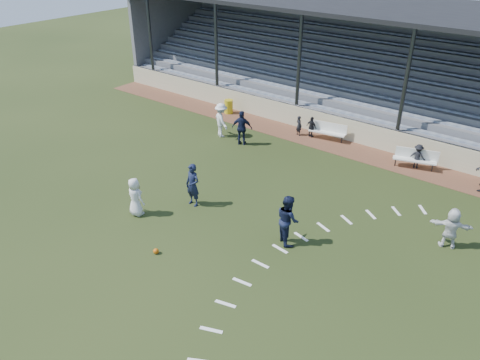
# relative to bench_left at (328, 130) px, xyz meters

# --- Properties ---
(ground) EXTENTS (90.00, 90.00, 0.00)m
(ground) POSITION_rel_bench_left_xyz_m (0.49, -10.94, -0.58)
(ground) COLOR #253114
(ground) RESTS_ON ground
(cinder_track) EXTENTS (34.00, 2.00, 0.02)m
(cinder_track) POSITION_rel_bench_left_xyz_m (0.49, -0.44, -0.57)
(cinder_track) COLOR brown
(cinder_track) RESTS_ON ground
(retaining_wall) EXTENTS (34.00, 0.18, 1.20)m
(retaining_wall) POSITION_rel_bench_left_xyz_m (0.49, 0.61, 0.02)
(retaining_wall) COLOR beige
(retaining_wall) RESTS_ON ground
(bench_left) EXTENTS (2.04, 0.79, 0.95)m
(bench_left) POSITION_rel_bench_left_xyz_m (0.00, 0.00, 0.00)
(bench_left) COLOR white
(bench_left) RESTS_ON cinder_track
(bench_right) EXTENTS (2.03, 1.04, 0.95)m
(bench_right) POSITION_rel_bench_left_xyz_m (4.96, -0.41, 0.00)
(bench_right) COLOR white
(bench_right) RESTS_ON cinder_track
(trash_bin) EXTENTS (0.53, 0.53, 0.85)m
(trash_bin) POSITION_rel_bench_left_xyz_m (-6.83, -0.20, -0.14)
(trash_bin) COLOR gold
(trash_bin) RESTS_ON cinder_track
(football) EXTENTS (0.21, 0.21, 0.21)m
(football) POSITION_rel_bench_left_xyz_m (0.03, -12.77, -0.48)
(football) COLOR #C2580B
(football) RESTS_ON ground
(player_white_lead) EXTENTS (0.81, 0.53, 1.64)m
(player_white_lead) POSITION_rel_bench_left_xyz_m (-2.49, -11.45, 0.24)
(player_white_lead) COLOR silver
(player_white_lead) RESTS_ON ground
(player_navy_lead) EXTENTS (0.70, 0.47, 1.87)m
(player_navy_lead) POSITION_rel_bench_left_xyz_m (-1.19, -9.47, 0.35)
(player_navy_lead) COLOR #121933
(player_navy_lead) RESTS_ON ground
(player_navy_mid) EXTENTS (1.20, 1.15, 1.95)m
(player_navy_mid) POSITION_rel_bench_left_xyz_m (3.33, -9.25, 0.39)
(player_navy_mid) COLOR #121933
(player_navy_mid) RESTS_ON ground
(player_white_wing) EXTENTS (1.41, 1.19, 1.90)m
(player_white_wing) POSITION_rel_bench_left_xyz_m (-4.89, -3.21, 0.37)
(player_white_wing) COLOR silver
(player_white_wing) RESTS_ON ground
(player_navy_wing) EXTENTS (1.19, 0.88, 1.88)m
(player_navy_wing) POSITION_rel_bench_left_xyz_m (-3.33, -3.36, 0.35)
(player_navy_wing) COLOR #121933
(player_navy_wing) RESTS_ON ground
(player_white_back) EXTENTS (1.56, 0.94, 1.60)m
(player_white_back) POSITION_rel_bench_left_xyz_m (8.16, -5.87, 0.22)
(player_white_back) COLOR silver
(player_white_back) RESTS_ON ground
(sub_left_near) EXTENTS (0.48, 0.39, 1.13)m
(sub_left_near) POSITION_rel_bench_left_xyz_m (-1.57, -0.48, -0.00)
(sub_left_near) COLOR black
(sub_left_near) RESTS_ON cinder_track
(sub_left_far) EXTENTS (0.73, 0.42, 1.17)m
(sub_left_far) POSITION_rel_bench_left_xyz_m (-0.88, -0.27, 0.02)
(sub_left_far) COLOR black
(sub_left_far) RESTS_ON cinder_track
(sub_right) EXTENTS (0.81, 0.50, 1.21)m
(sub_right) POSITION_rel_bench_left_xyz_m (5.02, -0.37, 0.04)
(sub_right) COLOR black
(sub_right) RESTS_ON cinder_track
(grandstand) EXTENTS (34.60, 9.00, 6.61)m
(grandstand) POSITION_rel_bench_left_xyz_m (0.50, 5.32, 1.62)
(grandstand) COLOR slate
(grandstand) RESTS_ON ground
(penalty_arc) EXTENTS (3.89, 14.63, 0.01)m
(penalty_arc) POSITION_rel_bench_left_xyz_m (4.61, -10.94, -0.58)
(penalty_arc) COLOR white
(penalty_arc) RESTS_ON ground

